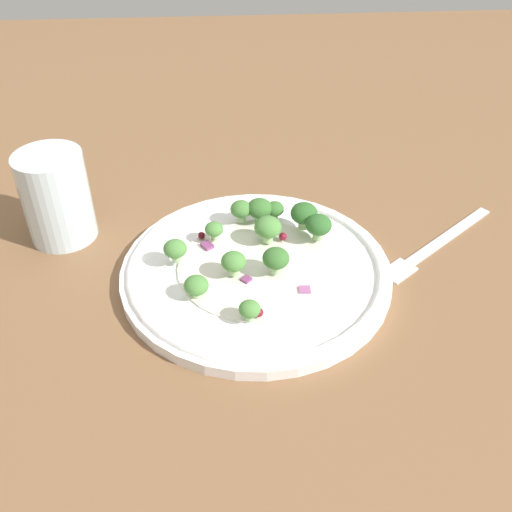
# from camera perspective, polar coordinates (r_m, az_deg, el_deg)

# --- Properties ---
(ground_plane) EXTENTS (1.80, 1.80, 0.02)m
(ground_plane) POSITION_cam_1_polar(r_m,az_deg,el_deg) (0.61, -0.95, -3.64)
(ground_plane) COLOR brown
(plate) EXTENTS (0.28, 0.28, 0.02)m
(plate) POSITION_cam_1_polar(r_m,az_deg,el_deg) (0.61, 0.00, -1.36)
(plate) COLOR white
(plate) RESTS_ON ground_plane
(dressing_pool) EXTENTS (0.16, 0.16, 0.00)m
(dressing_pool) POSITION_cam_1_polar(r_m,az_deg,el_deg) (0.60, 0.00, -1.04)
(dressing_pool) COLOR white
(dressing_pool) RESTS_ON plate
(broccoli_floret_0) EXTENTS (0.02, 0.02, 0.02)m
(broccoli_floret_0) POSITION_cam_1_polar(r_m,az_deg,el_deg) (0.63, -4.07, 2.56)
(broccoli_floret_0) COLOR #9EC684
(broccoli_floret_0) RESTS_ON plate
(broccoli_floret_1) EXTENTS (0.02, 0.02, 0.02)m
(broccoli_floret_1) POSITION_cam_1_polar(r_m,az_deg,el_deg) (0.56, -5.78, -2.88)
(broccoli_floret_1) COLOR #ADD18E
(broccoli_floret_1) RESTS_ON plate
(broccoli_floret_2) EXTENTS (0.02, 0.02, 0.02)m
(broccoli_floret_2) POSITION_cam_1_polar(r_m,az_deg,el_deg) (0.54, -1.07, -5.20)
(broccoli_floret_2) COLOR #8EB77A
(broccoli_floret_2) RESTS_ON plate
(broccoli_floret_3) EXTENTS (0.03, 0.03, 0.03)m
(broccoli_floret_3) POSITION_cam_1_polar(r_m,az_deg,el_deg) (0.58, 1.94, -0.34)
(broccoli_floret_3) COLOR #9EC684
(broccoli_floret_3) RESTS_ON plate
(broccoli_floret_4) EXTENTS (0.02, 0.02, 0.02)m
(broccoli_floret_4) POSITION_cam_1_polar(r_m,az_deg,el_deg) (0.66, 1.82, 4.52)
(broccoli_floret_4) COLOR #9EC684
(broccoli_floret_4) RESTS_ON plate
(broccoli_floret_5) EXTENTS (0.02, 0.02, 0.02)m
(broccoli_floret_5) POSITION_cam_1_polar(r_m,az_deg,el_deg) (0.58, -2.18, -0.55)
(broccoli_floret_5) COLOR #9EC684
(broccoli_floret_5) RESTS_ON plate
(broccoli_floret_6) EXTENTS (0.02, 0.02, 0.02)m
(broccoli_floret_6) POSITION_cam_1_polar(r_m,az_deg,el_deg) (0.60, -7.80, 0.65)
(broccoli_floret_6) COLOR #8EB77A
(broccoli_floret_6) RESTS_ON plate
(broccoli_floret_7) EXTENTS (0.03, 0.03, 0.03)m
(broccoli_floret_7) POSITION_cam_1_polar(r_m,az_deg,el_deg) (0.63, 6.05, 2.95)
(broccoli_floret_7) COLOR #8EB77A
(broccoli_floret_7) RESTS_ON plate
(broccoli_floret_8) EXTENTS (0.02, 0.02, 0.02)m
(broccoli_floret_8) POSITION_cam_1_polar(r_m,az_deg,el_deg) (0.65, -1.60, 4.50)
(broccoli_floret_8) COLOR #8EB77A
(broccoli_floret_8) RESTS_ON plate
(broccoli_floret_9) EXTENTS (0.03, 0.03, 0.03)m
(broccoli_floret_9) POSITION_cam_1_polar(r_m,az_deg,el_deg) (0.62, 1.16, 2.74)
(broccoli_floret_9) COLOR #9EC684
(broccoli_floret_9) RESTS_ON plate
(broccoli_floret_10) EXTENTS (0.03, 0.03, 0.03)m
(broccoli_floret_10) POSITION_cam_1_polar(r_m,az_deg,el_deg) (0.65, 0.34, 4.56)
(broccoli_floret_10) COLOR #8EB77A
(broccoli_floret_10) RESTS_ON plate
(broccoli_floret_11) EXTENTS (0.03, 0.03, 0.03)m
(broccoli_floret_11) POSITION_cam_1_polar(r_m,az_deg,el_deg) (0.64, 4.66, 4.06)
(broccoli_floret_11) COLOR #9EC684
(broccoli_floret_11) RESTS_ON plate
(cranberry_0) EXTENTS (0.01, 0.01, 0.01)m
(cranberry_0) POSITION_cam_1_polar(r_m,az_deg,el_deg) (0.64, -5.27, 1.98)
(cranberry_0) COLOR #4C0A14
(cranberry_0) RESTS_ON plate
(cranberry_1) EXTENTS (0.01, 0.01, 0.01)m
(cranberry_1) POSITION_cam_1_polar(r_m,az_deg,el_deg) (0.54, 0.28, -5.46)
(cranberry_1) COLOR maroon
(cranberry_1) RESTS_ON plate
(cranberry_2) EXTENTS (0.01, 0.01, 0.01)m
(cranberry_2) POSITION_cam_1_polar(r_m,az_deg,el_deg) (0.63, 2.61, 1.89)
(cranberry_2) COLOR maroon
(cranberry_2) RESTS_ON plate
(onion_bit_0) EXTENTS (0.01, 0.01, 0.00)m
(onion_bit_0) POSITION_cam_1_polar(r_m,az_deg,el_deg) (0.58, 4.71, -3.28)
(onion_bit_0) COLOR #A35B93
(onion_bit_0) RESTS_ON plate
(onion_bit_1) EXTENTS (0.02, 0.02, 0.00)m
(onion_bit_1) POSITION_cam_1_polar(r_m,az_deg,el_deg) (0.63, -4.73, 1.02)
(onion_bit_1) COLOR #843D75
(onion_bit_1) RESTS_ON plate
(onion_bit_2) EXTENTS (0.01, 0.01, 0.00)m
(onion_bit_2) POSITION_cam_1_polar(r_m,az_deg,el_deg) (0.59, -1.24, -2.32)
(onion_bit_2) COLOR #843D75
(onion_bit_2) RESTS_ON plate
(fork) EXTENTS (0.16, 0.13, 0.01)m
(fork) POSITION_cam_1_polar(r_m,az_deg,el_deg) (0.68, 16.77, 0.98)
(fork) COLOR silver
(fork) RESTS_ON ground_plane
(water_glass) EXTENTS (0.07, 0.07, 0.10)m
(water_glass) POSITION_cam_1_polar(r_m,az_deg,el_deg) (0.68, -18.70, 5.41)
(water_glass) COLOR silver
(water_glass) RESTS_ON ground_plane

